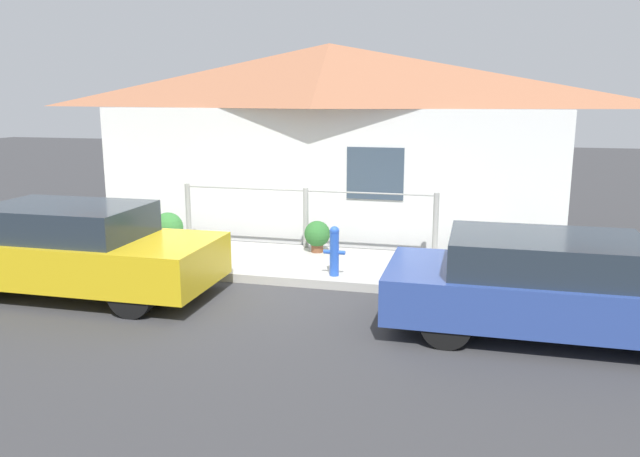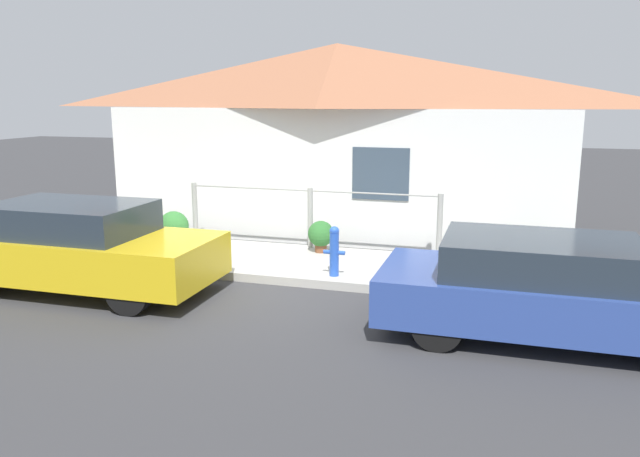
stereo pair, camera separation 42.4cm
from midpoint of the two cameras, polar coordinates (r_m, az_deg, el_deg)
The scene contains 10 objects.
ground_plane at distance 9.97m, azimuth -3.22°, elevation -5.17°, with size 60.00×60.00×0.00m, color #38383A.
sidewalk at distance 10.95m, azimuth -1.27°, elevation -3.20°, with size 24.00×2.18×0.14m.
house at distance 13.15m, azimuth 2.39°, elevation 12.93°, with size 9.81×2.23×4.00m.
fence at distance 11.67m, azimuth 0.14°, elevation 1.26°, with size 4.90×0.10×1.13m.
car_left at distance 10.14m, azimuth -20.12°, elevation -1.56°, with size 4.22×1.77×1.36m.
car_right at distance 8.22m, azimuth 21.65°, elevation -5.14°, with size 4.21×1.77×1.26m.
fire_hydrant at distance 9.85m, azimuth 2.55°, elevation -1.99°, with size 0.35×0.15×0.80m.
potted_plant_near_hydrant at distance 11.37m, azimuth 1.14°, elevation -0.57°, with size 0.47×0.47×0.58m.
potted_plant_by_fence at distance 11.93m, azimuth -12.23°, elevation 0.11°, with size 0.56×0.56×0.70m.
potted_plant_corner at distance 11.06m, azimuth 19.61°, elevation -1.68°, with size 0.51×0.51×0.60m.
Camera 2 is at (3.48, -8.89, 2.95)m, focal length 35.00 mm.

